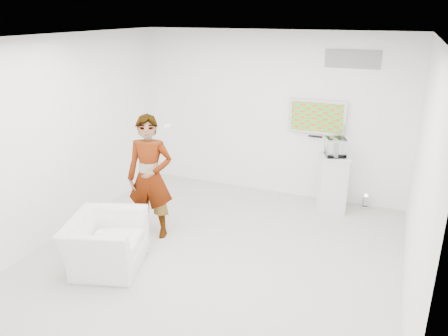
# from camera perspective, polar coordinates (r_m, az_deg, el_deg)

# --- Properties ---
(room) EXTENTS (5.01, 5.01, 3.00)m
(room) POSITION_cam_1_polar(r_m,az_deg,el_deg) (5.83, -0.74, 1.88)
(room) COLOR beige
(room) RESTS_ON ground
(tv) EXTENTS (1.00, 0.08, 0.60)m
(tv) POSITION_cam_1_polar(r_m,az_deg,el_deg) (7.87, 12.09, 6.58)
(tv) COLOR silver
(tv) RESTS_ON room
(logo_decal) EXTENTS (0.90, 0.02, 0.30)m
(logo_decal) POSITION_cam_1_polar(r_m,az_deg,el_deg) (7.67, 16.45, 13.48)
(logo_decal) COLOR gray
(logo_decal) RESTS_ON room
(person) EXTENTS (0.78, 0.61, 1.90)m
(person) POSITION_cam_1_polar(r_m,az_deg,el_deg) (6.62, -9.63, -1.24)
(person) COLOR white
(person) RESTS_ON room
(armchair) EXTENTS (1.20, 1.30, 0.70)m
(armchair) POSITION_cam_1_polar(r_m,az_deg,el_deg) (6.19, -15.19, -9.37)
(armchair) COLOR white
(armchair) RESTS_ON room
(pedestal) EXTENTS (0.61, 0.61, 1.00)m
(pedestal) POSITION_cam_1_polar(r_m,az_deg,el_deg) (7.73, 13.94, -1.98)
(pedestal) COLOR silver
(pedestal) RESTS_ON room
(floor_uplight) EXTENTS (0.19, 0.19, 0.26)m
(floor_uplight) POSITION_cam_1_polar(r_m,az_deg,el_deg) (8.12, 17.98, -4.17)
(floor_uplight) COLOR silver
(floor_uplight) RESTS_ON room
(vitrine) EXTENTS (0.41, 0.41, 0.31)m
(vitrine) POSITION_cam_1_polar(r_m,az_deg,el_deg) (7.52, 14.35, 2.66)
(vitrine) COLOR silver
(vitrine) RESTS_ON pedestal
(console) EXTENTS (0.11, 0.18, 0.23)m
(console) POSITION_cam_1_polar(r_m,az_deg,el_deg) (7.53, 14.33, 2.38)
(console) COLOR silver
(console) RESTS_ON pedestal
(wii_remote) EXTENTS (0.05, 0.15, 0.04)m
(wii_remote) POSITION_cam_1_polar(r_m,az_deg,el_deg) (6.46, -7.50, 5.43)
(wii_remote) COLOR silver
(wii_remote) RESTS_ON person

